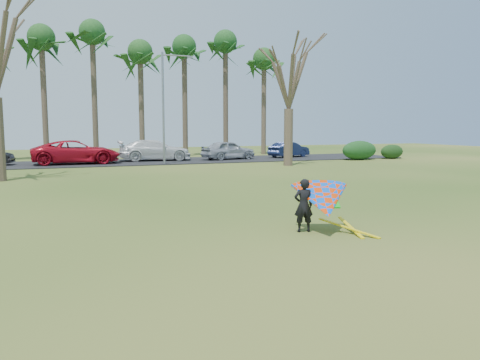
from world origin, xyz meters
name	(u,v)px	position (x,y,z in m)	size (l,w,h in m)	color
ground	(267,227)	(0.00, 0.00, 0.00)	(100.00, 100.00, 0.00)	#1D4A10
parking_strip	(130,162)	(0.00, 25.00, 0.03)	(46.00, 7.00, 0.06)	black
palm_4	(41,39)	(-6.00, 31.00, 9.85)	(4.84, 4.84, 11.54)	brown
palm_5	(92,34)	(-2.00, 31.00, 10.52)	(4.84, 4.84, 12.24)	#4B3A2D
palm_6	(140,53)	(2.00, 31.00, 9.17)	(4.84, 4.84, 10.84)	brown
palm_7	(184,48)	(6.00, 31.00, 9.85)	(4.84, 4.84, 11.54)	#4D3B2E
palm_8	(225,43)	(10.00, 31.00, 10.52)	(4.84, 4.84, 12.24)	#4E3C2E
palm_9	(264,60)	(14.00, 31.00, 9.17)	(4.84, 4.84, 10.84)	#4D3E2E
bare_tree_right	(289,71)	(10.00, 18.00, 6.57)	(6.27, 6.27, 9.21)	#4C3D2E
streetlight	(165,103)	(2.16, 22.00, 4.46)	(2.28, 0.18, 8.00)	gray
hedge_near	(359,150)	(18.13, 20.91, 0.79)	(3.17, 1.44, 1.58)	#163E19
hedge_far	(392,152)	(21.53, 20.99, 0.61)	(2.19, 1.03, 1.22)	black
car_2	(76,152)	(-3.91, 24.44, 0.91)	(2.83, 6.15, 1.71)	#B40E1F
car_3	(155,150)	(2.04, 25.59, 0.88)	(2.31, 5.68, 1.65)	white
car_4	(228,150)	(7.98, 24.79, 0.83)	(1.82, 4.52, 1.54)	#A4A8B2
car_5	(289,150)	(13.93, 25.40, 0.73)	(1.41, 4.04, 1.33)	#172246
kite_flyer	(322,201)	(1.09, -1.08, 0.84)	(2.13, 2.39, 2.02)	black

